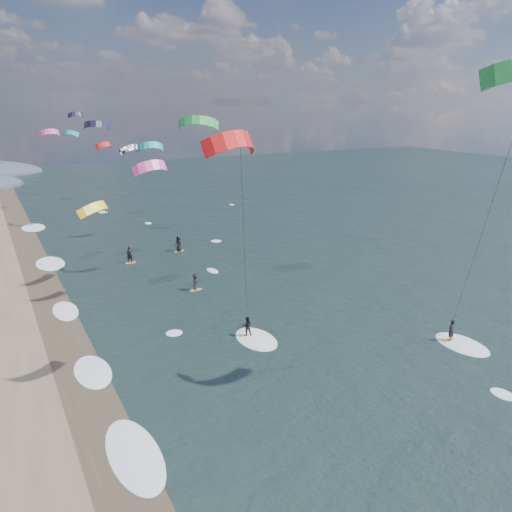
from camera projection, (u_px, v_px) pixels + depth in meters
ground at (392, 454)px, 24.32m from camera, size 260.00×260.00×0.00m
wet_sand_strip at (97, 417)px, 27.17m from camera, size 3.00×240.00×0.00m
kitesurfer_near_b at (246, 222)px, 29.26m from camera, size 6.82×8.44×15.53m
far_kitesurfers at (173, 259)px, 51.60m from camera, size 7.19×13.59×1.82m
bg_kite_field at (110, 140)px, 65.38m from camera, size 15.58×64.76×8.74m
shoreline_surf at (100, 372)px, 31.70m from camera, size 2.40×79.40×0.11m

